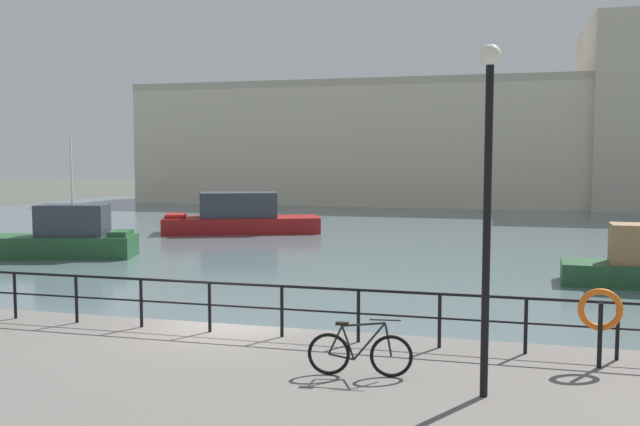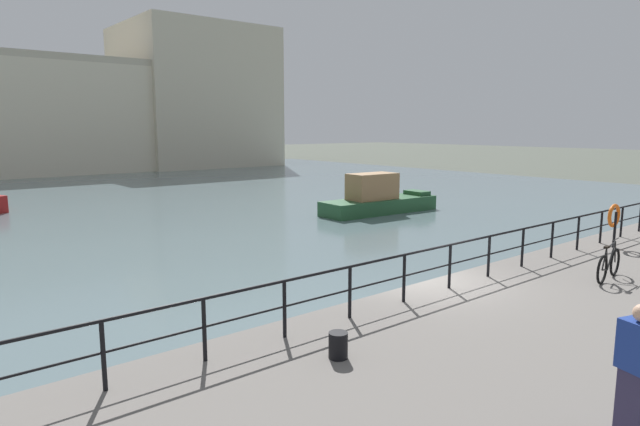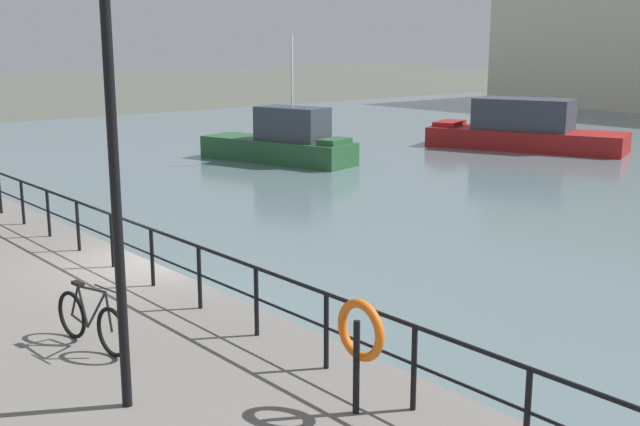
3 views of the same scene
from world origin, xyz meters
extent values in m
plane|color=#4C5147|center=(0.00, 0.00, 0.00)|extent=(240.00, 240.00, 0.00)
cube|color=slate|center=(0.00, 30.20, 0.01)|extent=(80.00, 60.00, 0.01)
cube|color=beige|center=(0.00, 56.60, 5.70)|extent=(60.95, 14.23, 11.40)
cube|color=#C0B69F|center=(21.97, 56.60, 8.60)|extent=(17.01, 15.65, 17.20)
cube|color=#B1A993|center=(0.00, 49.78, 11.75)|extent=(60.95, 0.60, 0.70)
cube|color=#23512D|center=(11.73, 13.21, 0.42)|extent=(7.41, 2.44, 0.82)
cube|color=#997047|center=(11.17, 13.24, 1.56)|extent=(2.91, 1.62, 1.48)
cube|color=#23512D|center=(14.79, 13.06, 0.95)|extent=(0.95, 1.50, 0.24)
cylinder|color=black|center=(-8.10, -0.75, 1.61)|extent=(0.07, 0.07, 1.05)
cylinder|color=black|center=(-6.51, -0.75, 1.61)|extent=(0.07, 0.07, 1.05)
cylinder|color=black|center=(-4.92, -0.75, 1.61)|extent=(0.07, 0.07, 1.05)
cylinder|color=black|center=(-3.32, -0.75, 1.61)|extent=(0.07, 0.07, 1.05)
cylinder|color=black|center=(-1.73, -0.75, 1.61)|extent=(0.07, 0.07, 1.05)
cylinder|color=black|center=(-0.14, -0.75, 1.61)|extent=(0.07, 0.07, 1.05)
cylinder|color=black|center=(1.46, -0.75, 1.61)|extent=(0.07, 0.07, 1.05)
cylinder|color=black|center=(3.05, -0.75, 1.61)|extent=(0.07, 0.07, 1.05)
cylinder|color=black|center=(4.65, -0.75, 1.61)|extent=(0.07, 0.07, 1.05)
cylinder|color=black|center=(6.24, -0.75, 1.61)|extent=(0.07, 0.07, 1.05)
cylinder|color=black|center=(7.83, -0.75, 1.61)|extent=(0.07, 0.07, 1.05)
cylinder|color=black|center=(9.43, -0.75, 1.61)|extent=(0.07, 0.07, 1.05)
cylinder|color=black|center=(11.02, -0.75, 1.61)|extent=(0.07, 0.07, 1.05)
cylinder|color=black|center=(1.46, -0.75, 2.14)|extent=(22.31, 0.06, 0.06)
cylinder|color=black|center=(1.46, -0.75, 1.66)|extent=(22.31, 0.04, 0.04)
torus|color=black|center=(4.02, -2.76, 1.45)|extent=(0.72, 0.15, 0.72)
torus|color=black|center=(2.98, -2.90, 1.45)|extent=(0.72, 0.15, 0.72)
cylinder|color=black|center=(3.66, -2.81, 1.69)|extent=(0.55, 0.11, 0.66)
cylinder|color=black|center=(3.30, -2.86, 1.65)|extent=(0.24, 0.07, 0.58)
cylinder|color=black|center=(3.56, -2.82, 1.97)|extent=(0.72, 0.13, 0.11)
cylinder|color=black|center=(3.19, -2.87, 1.41)|extent=(0.43, 0.09, 0.12)
cylinder|color=black|center=(3.09, -2.88, 1.69)|extent=(0.26, 0.07, 0.51)
cylinder|color=black|center=(3.97, -2.77, 1.73)|extent=(0.14, 0.05, 0.57)
cube|color=black|center=(3.20, -2.87, 1.98)|extent=(0.23, 0.12, 0.05)
cylinder|color=black|center=(3.91, -2.78, 2.06)|extent=(0.52, 0.09, 0.02)
cylinder|color=black|center=(-4.76, -2.04, 1.31)|extent=(0.32, 0.32, 0.44)
cylinder|color=black|center=(7.46, -1.33, 1.66)|extent=(0.08, 0.08, 1.15)
torus|color=orange|center=(7.46, -1.27, 2.11)|extent=(0.75, 0.11, 0.75)
cube|color=#332D4C|center=(-3.46, -6.05, 1.51)|extent=(0.33, 0.40, 0.85)
cube|color=navy|center=(-3.46, -6.05, 2.25)|extent=(0.40, 0.50, 0.62)
camera|label=1|loc=(5.69, -13.91, 4.76)|focal=38.54mm
camera|label=2|loc=(-10.32, -8.38, 4.85)|focal=30.28mm
camera|label=3|loc=(13.78, -7.23, 5.41)|focal=44.35mm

